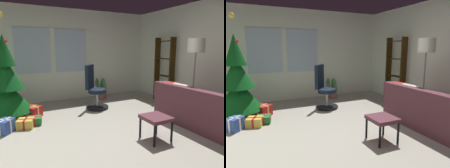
{
  "view_description": "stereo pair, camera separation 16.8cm",
  "coord_description": "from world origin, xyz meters",
  "views": [
    {
      "loc": [
        -1.54,
        -2.71,
        1.5
      ],
      "look_at": [
        -0.06,
        0.09,
        0.93
      ],
      "focal_mm": 32.14,
      "sensor_mm": 36.0,
      "label": 1
    },
    {
      "loc": [
        -1.39,
        -2.79,
        1.5
      ],
      "look_at": [
        -0.06,
        0.09,
        0.93
      ],
      "focal_mm": 32.14,
      "sensor_mm": 36.0,
      "label": 2
    }
  ],
  "objects": [
    {
      "name": "office_chair",
      "position": [
        0.34,
        1.8,
        0.42
      ],
      "size": [
        0.58,
        0.58,
        1.09
      ],
      "color": "black",
      "rests_on": "ground_plane"
    },
    {
      "name": "gift_box_green",
      "position": [
        -1.14,
        1.35,
        0.07
      ],
      "size": [
        0.3,
        0.3,
        0.16
      ],
      "color": "#1E722D",
      "rests_on": "ground_plane"
    },
    {
      "name": "bookshelf",
      "position": [
        2.36,
        1.55,
        0.78
      ],
      "size": [
        0.18,
        0.64,
        1.78
      ],
      "color": "#312209",
      "rests_on": "ground_plane"
    },
    {
      "name": "gift_box_red",
      "position": [
        -1.13,
        1.86,
        0.12
      ],
      "size": [
        0.44,
        0.45,
        0.24
      ],
      "color": "red",
      "rests_on": "ground_plane"
    },
    {
      "name": "wall_back_with_windows",
      "position": [
        -0.02,
        3.05,
        1.3
      ],
      "size": [
        5.15,
        0.12,
        2.58
      ],
      "color": "silver",
      "rests_on": "ground_plane"
    },
    {
      "name": "holiday_tree",
      "position": [
        -1.58,
        1.96,
        0.75
      ],
      "size": [
        1.0,
        1.0,
        2.21
      ],
      "color": "#4C331E",
      "rests_on": "ground_plane"
    },
    {
      "name": "potted_plant",
      "position": [
        0.91,
        2.65,
        0.28
      ],
      "size": [
        0.36,
        0.43,
        0.65
      ],
      "color": "#8B5748",
      "rests_on": "ground_plane"
    },
    {
      "name": "gift_box_gold",
      "position": [
        -1.31,
        1.25,
        0.08
      ],
      "size": [
        0.36,
        0.34,
        0.18
      ],
      "color": "gold",
      "rests_on": "ground_plane"
    },
    {
      "name": "floor_lamp",
      "position": [
        1.9,
        0.15,
        1.42
      ],
      "size": [
        0.34,
        0.34,
        1.69
      ],
      "color": "slate",
      "rests_on": "ground_plane"
    },
    {
      "name": "ground_plane",
      "position": [
        0.0,
        0.0,
        -0.05
      ],
      "size": [
        5.15,
        6.0,
        0.1
      ],
      "primitive_type": "cube",
      "color": "#9F9B8D"
    },
    {
      "name": "footstool",
      "position": [
        0.55,
        -0.29,
        0.35
      ],
      "size": [
        0.41,
        0.43,
        0.41
      ],
      "color": "#582E38",
      "rests_on": "ground_plane"
    },
    {
      "name": "gift_box_blue",
      "position": [
        -1.65,
        1.16,
        0.12
      ],
      "size": [
        0.35,
        0.36,
        0.25
      ],
      "color": "#2D4C99",
      "rests_on": "ground_plane"
    },
    {
      "name": "couch",
      "position": [
        1.86,
        -0.31,
        0.28
      ],
      "size": [
        1.56,
        1.81,
        0.79
      ],
      "color": "#582E38",
      "rests_on": "ground_plane"
    }
  ]
}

